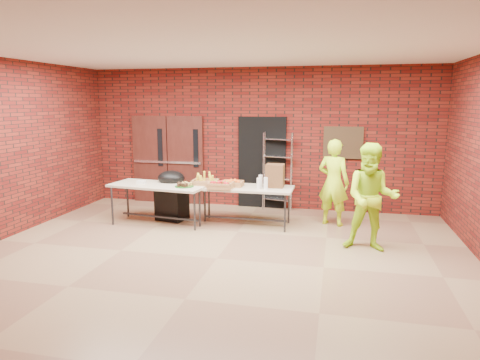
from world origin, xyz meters
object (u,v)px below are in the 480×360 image
Objects in this scene: wire_rack at (278,172)px; volunteer_woman at (333,182)px; covered_grill at (172,195)px; table_right at (245,190)px; table_left at (159,188)px; volunteer_man at (372,198)px; coffee_dispenser at (275,176)px.

wire_rack is 1.02× the size of volunteer_woman.
wire_rack reaches higher than covered_grill.
volunteer_woman reaches higher than covered_grill.
wire_rack is 1.58m from volunteer_woman.
table_right is at bearing -93.88° from wire_rack.
table_left is 4.11m from volunteer_man.
volunteer_woman reaches higher than coffee_dispenser.
volunteer_man is (4.04, -0.71, 0.16)m from table_left.
volunteer_woman is at bearing 18.15° from table_left.
coffee_dispenser is (0.58, 0.11, 0.29)m from table_right.
table_left is 1.07× the size of table_right.
coffee_dispenser is at bearing 12.93° from covered_grill.
table_right is (1.72, 0.26, -0.02)m from table_left.
table_left is at bearing 175.38° from volunteer_man.
wire_rack is 0.93× the size of table_right.
volunteer_woman is 0.97× the size of volunteer_man.
wire_rack is 2.45m from covered_grill.
table_left is 1.18× the size of volunteer_woman.
table_left is at bearing -171.01° from table_right.
table_right is 1.10× the size of volunteer_woman.
coffee_dispenser is 1.17m from volunteer_woman.
volunteer_woman is (1.12, 0.30, -0.14)m from coffee_dispenser.
coffee_dispenser is at bearing -70.15° from wire_rack.
table_right is 1.07× the size of volunteer_man.
table_left is 1.14× the size of volunteer_man.
wire_rack is 3.01m from volunteer_man.
coffee_dispenser is 0.26× the size of volunteer_man.
table_right is (-0.45, -1.39, -0.17)m from wire_rack.
coffee_dispenser reaches higher than table_right.
volunteer_man is at bearing -31.82° from coffee_dispenser.
wire_rack is 1.47m from table_right.
covered_grill is 0.60× the size of volunteer_woman.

